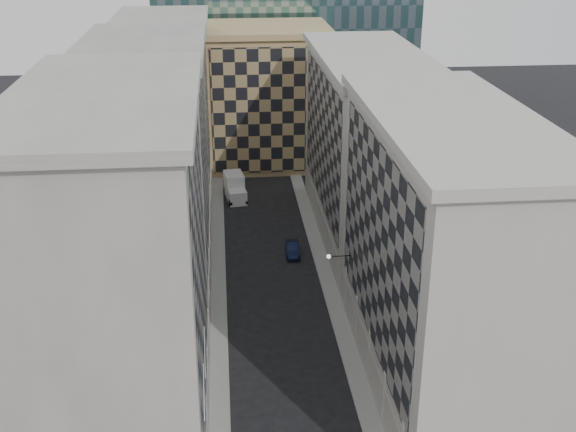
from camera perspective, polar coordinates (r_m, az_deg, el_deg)
sidewalk_west at (r=68.32m, az=-5.53°, el=-5.92°), size 1.50×100.00×0.15m
sidewalk_east at (r=68.98m, az=3.26°, el=-5.54°), size 1.50×100.00×0.15m
bldg_left_a at (r=46.49m, az=-12.94°, el=-4.78°), size 10.80×22.80×23.70m
bldg_left_b at (r=66.79m, az=-10.75°, el=3.66°), size 10.80×22.80×22.70m
bldg_left_c at (r=87.92m, az=-9.58°, el=8.12°), size 10.80×22.80×21.70m
bldg_right_a at (r=52.51m, az=12.02°, el=-3.16°), size 10.80×26.80×20.70m
bldg_right_b at (r=76.99m, az=6.29°, el=5.39°), size 10.80×28.80×19.70m
tan_block at (r=100.72m, az=-1.66°, el=9.52°), size 16.80×14.80×18.80m
flagpoles_left at (r=43.76m, az=-6.64°, el=-12.09°), size 0.10×6.33×2.33m
bracket_lamp at (r=60.78m, az=3.40°, el=-3.21°), size 1.98×0.36×0.36m
box_truck at (r=89.39m, az=-4.21°, el=2.20°), size 2.88×5.66×2.97m
dark_car at (r=74.78m, az=0.35°, el=-2.63°), size 1.52×3.86×1.25m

